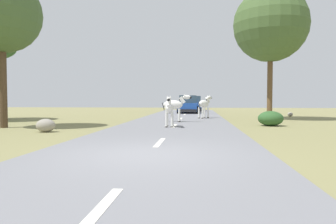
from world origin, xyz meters
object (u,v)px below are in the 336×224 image
Objects in this scene: bush_1 at (271,118)px; rock_2 at (290,114)px; car_1 at (188,105)px; zebra_0 at (169,108)px; zebra_1 at (175,105)px; zebra_2 at (204,104)px; tree_0 at (271,25)px; tree_2 at (2,14)px; car_0 at (194,104)px; rock_1 at (46,125)px.

bush_1 reaches higher than rock_2.
car_1 reaches higher than rock_2.
zebra_1 reaches higher than zebra_0.
zebra_1 reaches higher than zebra_2.
tree_0 is at bearing -122.04° from rock_2.
car_1 is 0.59× the size of tree_2.
zebra_0 is 15.86m from car_1.
bush_1 is (4.30, -19.70, -0.46)m from car_0.
car_1 is at bearing 151.13° from rock_2.
rock_2 is (8.91, 11.16, -0.79)m from zebra_0.
zebra_1 is 4.13× the size of rock_2.
car_0 is 3.34× the size of bush_1.
rock_1 is at bearing 76.25° from car_0.
tree_2 is at bearing 2.25° from zebra_0.
car_0 is 24.51m from rock_1.
zebra_0 is at bearing -162.25° from bush_1.
zebra_0 is 3.39m from zebra_1.
car_0 is 0.59× the size of tree_2.
car_0 reaches higher than rock_1.
tree_2 is at bearing -108.40° from zebra_2.
zebra_0 is 0.37× the size of car_1.
car_1 is at bearing 85.30° from car_0.
tree_0 is 7.99m from rock_2.
zebra_0 is at bearing 4.80° from tree_2.
tree_0 is (5.92, -8.84, 5.64)m from car_1.
car_1 reaches higher than zebra_0.
bush_1 is at bearing -164.80° from zebra_0.
tree_2 is (-8.47, -16.54, 4.66)m from car_1.
tree_2 reaches higher than zebra_2.
rock_2 is at bearing 68.53° from bush_1.
tree_0 reaches higher than rock_1.
zebra_1 is 2.15× the size of rock_1.
tree_0 is 16.35m from tree_2.
car_1 is (-0.47, -5.50, 0.00)m from car_0.
bush_1 is 10.22m from rock_2.
car_0 is at bearing -94.87° from zebra_0.
zebra_1 is at bearing 88.24° from car_1.
rock_2 is (13.95, 13.59, -0.11)m from rock_1.
tree_2 is 6.29m from rock_1.
zebra_2 is 3.88× the size of rock_2.
car_1 is (0.39, 15.86, -0.11)m from zebra_0.
tree_2 is (-8.94, -22.04, 4.66)m from car_0.
tree_2 is at bearing 68.11° from car_0.
tree_2 is (-8.07, -4.06, 4.46)m from zebra_1.
zebra_0 is at bearing 25.67° from rock_1.
zebra_2 is (1.83, 3.89, -0.00)m from zebra_1.
zebra_1 is at bearing -138.89° from rock_2.
rock_2 is at bearing 61.58° from zebra_2.
zebra_1 reaches higher than rock_1.
car_0 is 13.00m from rock_2.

